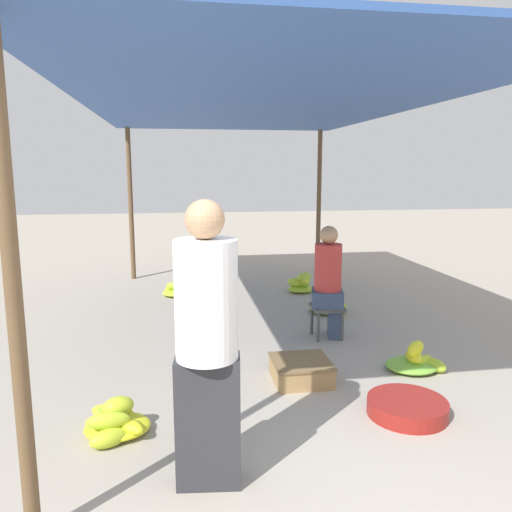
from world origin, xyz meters
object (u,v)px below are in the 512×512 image
object	(u,v)px
banana_pile_left_0	(180,292)
banana_pile_right_0	(330,308)
stool	(327,312)
banana_pile_left_1	(115,422)
basin_black	(407,407)
banana_pile_right_1	(301,284)
crate_near	(301,370)
vendor_seated	(329,281)
banana_pile_right_2	(416,362)
vendor_foreground	(207,342)

from	to	relation	value
banana_pile_left_0	banana_pile_right_0	world-z (taller)	banana_pile_left_0
stool	banana_pile_left_1	xyz separation A→B (m)	(-2.11, -1.78, -0.21)
basin_black	banana_pile_left_0	xyz separation A→B (m)	(-1.71, 4.00, 0.01)
banana_pile_right_1	crate_near	bearing A→B (deg)	-104.19
vendor_seated	crate_near	distance (m)	1.37
banana_pile_right_0	banana_pile_left_0	bearing A→B (deg)	147.79
stool	banana_pile_left_1	distance (m)	2.77
banana_pile_right_2	crate_near	world-z (taller)	banana_pile_right_2
crate_near	banana_pile_right_2	bearing A→B (deg)	2.93
banana_pile_right_0	banana_pile_right_1	xyz separation A→B (m)	(-0.10, 1.19, 0.06)
stool	banana_pile_right_0	size ratio (longest dim) A/B	0.69
vendor_foreground	basin_black	bearing A→B (deg)	20.94
banana_pile_right_0	vendor_foreground	bearing A→B (deg)	-118.39
vendor_foreground	banana_pile_right_1	world-z (taller)	vendor_foreground
basin_black	vendor_foreground	bearing A→B (deg)	-159.06
banana_pile_left_1	crate_near	world-z (taller)	banana_pile_left_1
basin_black	banana_pile_left_1	bearing A→B (deg)	178.20
banana_pile_left_0	crate_near	xyz separation A→B (m)	(1.05, -3.25, 0.03)
vendor_foreground	banana_pile_left_0	size ratio (longest dim) A/B	3.18
vendor_seated	crate_near	size ratio (longest dim) A/B	2.47
banana_pile_left_1	banana_pile_right_2	size ratio (longest dim) A/B	1.07
banana_pile_right_0	banana_pile_left_1	bearing A→B (deg)	-132.24
stool	banana_pile_right_0	distance (m)	1.00
vendor_seated	banana_pile_left_1	world-z (taller)	vendor_seated
vendor_seated	banana_pile_left_0	world-z (taller)	vendor_seated
basin_black	banana_pile_right_0	distance (m)	2.78
vendor_seated	stool	bearing A→B (deg)	-166.25
stool	basin_black	distance (m)	1.87
basin_black	banana_pile_right_0	world-z (taller)	banana_pile_right_0
stool	vendor_seated	world-z (taller)	vendor_seated
vendor_seated	banana_pile_right_0	size ratio (longest dim) A/B	2.39
banana_pile_right_1	banana_pile_right_0	bearing A→B (deg)	-85.39
banana_pile_left_0	banana_pile_right_1	xyz separation A→B (m)	(1.86, -0.04, 0.07)
vendor_seated	banana_pile_right_2	world-z (taller)	vendor_seated
crate_near	stool	bearing A→B (deg)	62.49
vendor_seated	banana_pile_right_1	distance (m)	2.18
vendor_seated	banana_pile_left_1	size ratio (longest dim) A/B	2.12
banana_pile_right_0	banana_pile_right_2	size ratio (longest dim) A/B	0.94
vendor_foreground	banana_pile_left_1	bearing A→B (deg)	133.29
stool	banana_pile_right_1	xyz separation A→B (m)	(0.24, 2.11, -0.17)
crate_near	basin_black	bearing A→B (deg)	-48.79
banana_pile_left_1	banana_pile_right_2	distance (m)	2.77
banana_pile_right_0	banana_pile_right_1	size ratio (longest dim) A/B	1.20
banana_pile_right_0	banana_pile_right_2	distance (m)	1.97
vendor_seated	banana_pile_right_0	world-z (taller)	vendor_seated
vendor_foreground	banana_pile_left_0	xyz separation A→B (m)	(-0.14, 4.60, -0.82)
vendor_foreground	banana_pile_left_1	world-z (taller)	vendor_foreground
crate_near	vendor_foreground	bearing A→B (deg)	-124.08
vendor_foreground	stool	distance (m)	2.92
banana_pile_left_0	banana_pile_right_2	xyz separation A→B (m)	(2.18, -3.19, 0.02)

